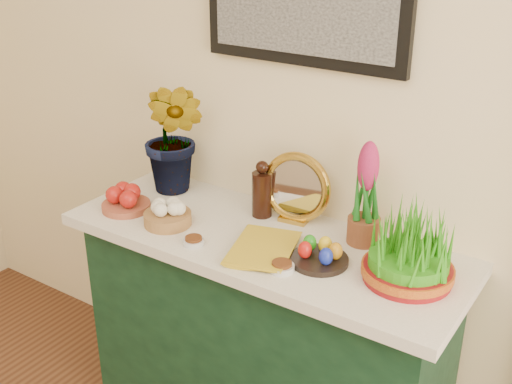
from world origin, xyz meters
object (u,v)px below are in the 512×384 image
Objects in this scene: sideboard at (264,346)px; mirror at (296,188)px; wheatgrass_sabzeh at (410,251)px; hyacinth_green at (173,119)px; book at (234,243)px.

sideboard is 0.61m from mirror.
sideboard is 4.73× the size of wheatgrass_sabzeh.
mirror is at bearing 161.82° from wheatgrass_sabzeh.
sideboard is 5.01× the size of mirror.
wheatgrass_sabzeh reaches higher than sideboard.
hyacinth_green reaches higher than wheatgrass_sabzeh.
sideboard is 4.99× the size of book.
mirror is at bearing 61.29° from book.
book is at bearing -29.85° from hyacinth_green.
wheatgrass_sabzeh is at bearing -18.18° from mirror.
hyacinth_green reaches higher than sideboard.
hyacinth_green is 1.02m from wheatgrass_sabzeh.
mirror is at bearing 3.34° from hyacinth_green.
book is at bearing -104.23° from sideboard.
mirror is (0.03, 0.16, 0.59)m from sideboard.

